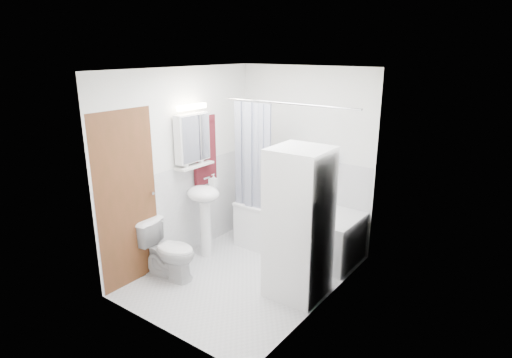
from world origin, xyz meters
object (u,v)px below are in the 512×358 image
Objects in this scene: sink at (204,205)px; toilet at (169,250)px; bathtub at (298,227)px; washer_dryer at (299,224)px.

sink reaches higher than toilet.
sink is (-0.91, -0.82, 0.36)m from bathtub.
washer_dryer is 1.59m from toilet.
washer_dryer is (0.52, -0.89, 0.49)m from bathtub.
washer_dryer is at bearing -77.49° from toilet.
washer_dryer is (1.43, -0.07, 0.12)m from sink.
toilet is (-0.88, -1.48, -0.00)m from bathtub.
sink is at bearing -7.56° from toilet.
bathtub is 1.28m from sink.
toilet reaches higher than bathtub.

